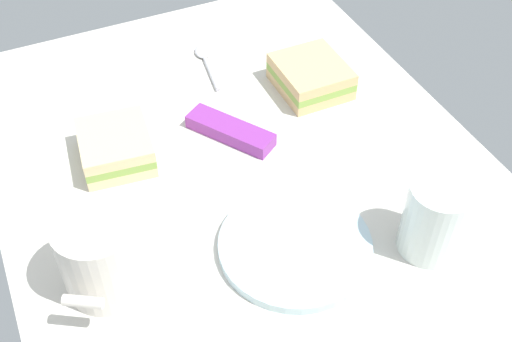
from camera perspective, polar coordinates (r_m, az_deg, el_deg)
tabletop at (r=84.29cm, az=-0.00°, el=-1.91°), size 90.00×64.00×2.00cm
plate_of_food at (r=76.75cm, az=3.58°, el=-6.60°), size 18.37×18.37×1.20cm
coffee_mug_black at (r=71.82cm, az=-13.62°, el=-7.23°), size 11.60×9.98×10.37cm
sandwich_main at (r=98.00cm, az=4.90°, el=8.40°), size 10.88×9.80×4.40cm
sandwich_side at (r=87.76cm, az=-12.39°, el=2.09°), size 11.21×10.32×4.40cm
glass_of_milk at (r=76.62cm, az=15.58°, el=-4.27°), size 7.40×7.40×10.02cm
spoon at (r=104.48cm, az=-4.52°, el=9.84°), size 12.27×3.25×0.80cm
snack_bar at (r=90.02cm, az=-2.30°, el=3.61°), size 12.85×10.23×2.00cm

